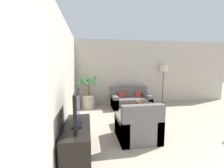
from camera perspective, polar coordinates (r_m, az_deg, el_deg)
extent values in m
cube|color=#BCB2A3|center=(6.74, 13.10, 4.34)|extent=(7.71, 0.06, 2.70)
cube|color=#BCB2A3|center=(3.31, -18.33, 1.40)|extent=(0.06, 7.47, 2.70)
cube|color=black|center=(3.03, -12.95, -20.03)|extent=(0.47, 1.26, 0.57)
cube|color=black|center=(2.91, -13.12, -14.84)|extent=(0.18, 0.31, 0.02)
cube|color=black|center=(2.81, -13.30, -8.78)|extent=(0.05, 0.89, 0.62)
cube|color=#0F1938|center=(2.80, -12.73, -8.78)|extent=(0.01, 0.85, 0.58)
cylinder|color=#ADA393|center=(5.91, -8.87, -6.68)|extent=(0.50, 0.50, 0.51)
cylinder|color=brown|center=(5.82, -8.97, -2.05)|extent=(0.06, 0.06, 0.46)
cone|color=#38843D|center=(5.77, -6.55, 1.99)|extent=(0.10, 0.56, 0.43)
cone|color=#38843D|center=(6.03, -8.24, 1.76)|extent=(0.60, 0.28, 0.35)
cone|color=#38843D|center=(5.93, -11.13, 1.81)|extent=(0.42, 0.53, 0.39)
cone|color=#38843D|center=(5.63, -10.93, 2.07)|extent=(0.39, 0.48, 0.48)
cone|color=#38843D|center=(5.55, -8.33, 2.14)|extent=(0.52, 0.25, 0.50)
cube|color=#605B5B|center=(6.01, 7.23, -7.01)|extent=(1.53, 0.80, 0.39)
cube|color=#605B5B|center=(6.23, 6.45, -2.80)|extent=(1.53, 0.16, 0.40)
cube|color=#605B5B|center=(5.85, 0.96, -6.76)|extent=(0.20, 0.80, 0.51)
cube|color=#605B5B|center=(6.22, 13.14, -6.11)|extent=(0.20, 0.80, 0.51)
cube|color=#B23D33|center=(6.05, 3.61, -3.85)|extent=(0.24, 0.12, 0.24)
cube|color=#B23D33|center=(6.24, 9.79, -3.60)|extent=(0.24, 0.12, 0.24)
cylinder|color=#2D2823|center=(6.89, 18.54, -7.04)|extent=(0.24, 0.24, 0.03)
cylinder|color=#2D2823|center=(6.76, 18.78, -1.28)|extent=(0.03, 0.03, 1.37)
cylinder|color=beige|center=(6.70, 19.06, 5.70)|extent=(0.34, 0.34, 0.27)
cylinder|color=black|center=(4.75, 5.47, -11.14)|extent=(0.05, 0.05, 0.34)
cylinder|color=black|center=(5.10, 16.69, -10.15)|extent=(0.05, 0.05, 0.34)
cylinder|color=black|center=(5.20, 4.10, -9.50)|extent=(0.05, 0.05, 0.34)
cylinder|color=black|center=(5.52, 14.48, -8.74)|extent=(0.05, 0.05, 0.34)
cube|color=black|center=(5.07, 10.37, -7.87)|extent=(1.10, 0.57, 0.03)
cylinder|color=#42382D|center=(5.04, 9.86, -7.45)|extent=(0.22, 0.22, 0.05)
sphere|color=red|center=(4.99, 9.58, -6.90)|extent=(0.07, 0.07, 0.07)
sphere|color=olive|center=(5.01, 10.45, -6.88)|extent=(0.07, 0.07, 0.07)
sphere|color=orange|center=(5.07, 9.69, -6.55)|extent=(0.09, 0.09, 0.09)
cube|color=#605B5B|center=(3.60, 9.53, -16.74)|extent=(0.89, 0.84, 0.42)
cube|color=#605B5B|center=(3.14, 11.73, -11.80)|extent=(0.89, 0.16, 0.46)
cube|color=#605B5B|center=(3.48, 3.63, -16.58)|extent=(0.16, 0.84, 0.52)
cube|color=#605B5B|center=(3.70, 15.08, -15.33)|extent=(0.16, 0.84, 0.52)
cube|color=#605B5B|center=(4.31, 6.66, -12.83)|extent=(0.53, 0.49, 0.38)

